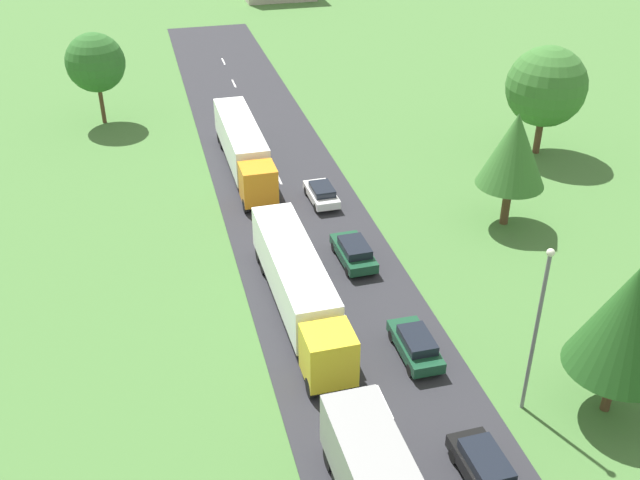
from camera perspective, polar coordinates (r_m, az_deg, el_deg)
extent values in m
cube|color=#2B2B30|center=(37.20, 4.56, -11.52)|extent=(10.00, 140.00, 0.06)
cube|color=white|center=(36.60, 4.99, -12.33)|extent=(0.16, 2.40, 0.01)
cube|color=white|center=(41.10, 2.19, -6.59)|extent=(0.16, 2.40, 0.01)
cube|color=white|center=(46.15, -0.04, -1.90)|extent=(0.16, 2.40, 0.01)
cube|color=white|center=(51.71, -1.88, 1.97)|extent=(0.16, 2.40, 0.01)
cube|color=white|center=(57.01, -3.24, 4.84)|extent=(0.16, 2.40, 0.01)
cube|color=white|center=(63.94, -4.64, 7.78)|extent=(0.16, 2.40, 0.01)
cube|color=white|center=(70.87, -5.76, 10.08)|extent=(0.16, 2.40, 0.01)
cube|color=white|center=(77.65, -6.66, 11.91)|extent=(0.16, 2.40, 0.01)
cube|color=white|center=(84.88, -7.46, 13.51)|extent=(0.16, 2.40, 0.01)
cylinder|color=black|center=(32.94, 5.10, -17.33)|extent=(0.37, 1.01, 1.00)
cylinder|color=black|center=(33.76, 4.31, -15.75)|extent=(0.37, 1.01, 1.00)
cylinder|color=black|center=(33.29, 0.76, -16.50)|extent=(0.37, 1.01, 1.00)
cube|color=yellow|center=(36.26, 0.67, -8.86)|extent=(2.48, 2.38, 2.63)
cube|color=black|center=(35.14, 1.18, -9.38)|extent=(2.10, 0.14, 1.16)
cube|color=white|center=(41.71, -2.07, -2.42)|extent=(2.71, 11.45, 2.60)
cube|color=black|center=(42.56, -2.03, -4.11)|extent=(1.10, 10.85, 0.24)
cylinder|color=black|center=(36.93, 2.50, -10.70)|extent=(0.37, 1.01, 1.00)
cylinder|color=black|center=(36.48, -0.70, -11.29)|extent=(0.37, 1.01, 1.00)
cylinder|color=black|center=(45.58, -1.77, -1.63)|extent=(0.37, 1.01, 1.00)
cylinder|color=black|center=(45.22, -4.35, -2.01)|extent=(0.37, 1.01, 1.00)
cylinder|color=black|center=(46.71, -2.17, -0.76)|extent=(0.37, 1.01, 1.00)
cylinder|color=black|center=(46.36, -4.69, -1.12)|extent=(0.37, 1.01, 1.00)
cube|color=orange|center=(52.14, -4.78, 4.37)|extent=(2.46, 2.44, 2.61)
cube|color=black|center=(50.92, -4.56, 4.28)|extent=(2.10, 0.12, 1.15)
cube|color=white|center=(58.61, -6.15, 7.77)|extent=(2.60, 11.63, 2.70)
cube|color=black|center=(59.23, -6.07, 6.39)|extent=(0.99, 11.03, 0.24)
cylinder|color=black|center=(52.38, -3.47, 2.94)|extent=(0.36, 1.00, 1.00)
cylinder|color=black|center=(52.06, -5.73, 2.66)|extent=(0.36, 1.00, 1.00)
cylinder|color=black|center=(62.57, -5.65, 7.69)|extent=(0.36, 1.00, 1.00)
cylinder|color=black|center=(62.31, -7.57, 7.46)|extent=(0.36, 1.00, 1.00)
cylinder|color=black|center=(63.84, -5.87, 8.16)|extent=(0.36, 1.00, 1.00)
cylinder|color=black|center=(63.58, -7.75, 7.94)|extent=(0.36, 1.00, 1.00)
cube|color=black|center=(33.27, 12.80, -17.20)|extent=(1.91, 4.58, 0.65)
cube|color=black|center=(32.99, 12.73, -16.27)|extent=(1.57, 2.58, 0.47)
cylinder|color=black|center=(34.70, 12.73, -15.45)|extent=(0.24, 0.65, 0.64)
cylinder|color=black|center=(34.11, 10.29, -16.11)|extent=(0.24, 0.65, 0.64)
cube|color=#19472D|center=(38.99, 7.35, -8.11)|extent=(1.73, 4.19, 0.60)
cube|color=black|center=(38.50, 7.52, -7.65)|extent=(1.45, 2.35, 0.51)
cylinder|color=black|center=(39.99, 5.58, -7.39)|extent=(0.22, 0.64, 0.64)
cylinder|color=black|center=(40.45, 7.62, -7.04)|extent=(0.22, 0.64, 0.64)
cylinder|color=black|center=(37.95, 7.00, -9.96)|extent=(0.22, 0.64, 0.64)
cylinder|color=black|center=(38.43, 9.15, -9.54)|extent=(0.22, 0.64, 0.64)
cube|color=#19472D|center=(46.16, 2.60, -1.01)|extent=(1.95, 4.41, 0.61)
cube|color=black|center=(45.69, 2.70, -0.55)|extent=(1.60, 2.48, 0.53)
cylinder|color=black|center=(47.31, 1.09, -0.56)|extent=(0.24, 0.65, 0.64)
cylinder|color=black|center=(47.75, 2.97, -0.28)|extent=(0.24, 0.65, 0.64)
cylinder|color=black|center=(44.92, 2.19, -2.46)|extent=(0.24, 0.65, 0.64)
cylinder|color=black|center=(45.38, 4.16, -2.14)|extent=(0.24, 0.65, 0.64)
cube|color=white|center=(53.09, 0.11, 3.53)|extent=(1.81, 4.00, 0.56)
cube|color=black|center=(52.68, 0.17, 3.94)|extent=(1.50, 2.25, 0.48)
cylinder|color=black|center=(54.20, -1.06, 3.80)|extent=(0.23, 0.64, 0.64)
cylinder|color=black|center=(54.56, 0.50, 4.00)|extent=(0.23, 0.64, 0.64)
cylinder|color=black|center=(51.89, -0.30, 2.50)|extent=(0.23, 0.64, 0.64)
cylinder|color=black|center=(52.27, 1.32, 2.71)|extent=(0.23, 0.64, 0.64)
cylinder|color=slate|center=(34.85, 16.26, -7.12)|extent=(0.18, 0.18, 8.61)
sphere|color=silver|center=(32.41, 17.38, -0.93)|extent=(0.36, 0.36, 0.36)
cylinder|color=#513823|center=(51.64, 14.17, 2.73)|extent=(0.57, 0.57, 2.99)
cone|color=#38702D|center=(49.94, 14.75, 6.77)|extent=(4.55, 4.55, 5.00)
cylinder|color=#513823|center=(63.25, 16.51, 7.85)|extent=(0.56, 0.56, 3.26)
sphere|color=#38702D|center=(61.88, 17.07, 11.26)|extent=(6.35, 6.35, 6.35)
cylinder|color=#513823|center=(69.51, -16.49, 10.08)|extent=(0.37, 0.37, 3.60)
sphere|color=#2D6628|center=(68.36, -16.95, 12.97)|extent=(5.10, 5.10, 5.10)
cylinder|color=#513823|center=(37.83, 21.48, -10.54)|extent=(0.45, 0.45, 2.70)
cone|color=#23561E|center=(35.42, 22.73, -5.55)|extent=(4.96, 4.96, 5.45)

